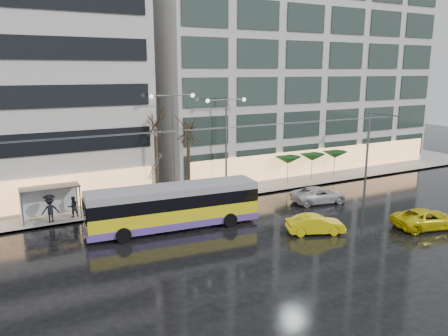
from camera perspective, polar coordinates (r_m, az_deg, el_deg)
ground at (r=27.92m, az=-1.92°, el=-10.67°), size 140.00×140.00×0.00m
sidewalk at (r=40.84m, az=-8.07°, el=-3.08°), size 80.00×10.00×0.15m
kerb at (r=36.41m, az=-5.38°, el=-4.96°), size 80.00×0.10×0.15m
building_right at (r=51.81m, az=7.95°, el=14.29°), size 32.00×14.00×25.00m
trolleybus at (r=31.23m, az=-6.58°, el=-5.20°), size 12.33×5.21×5.64m
catenary at (r=34.00m, az=-6.35°, el=1.03°), size 42.24×5.12×7.00m
bus_shelter at (r=35.06m, az=-22.40°, el=-3.36°), size 4.20×1.60×2.51m
street_lamp_near at (r=36.70m, az=-6.63°, el=4.63°), size 3.96×0.36×9.03m
street_lamp_far at (r=38.82m, az=0.28°, el=4.74°), size 3.96×0.36×8.53m
tree_a at (r=36.24m, az=-9.01°, el=6.21°), size 3.20×3.20×8.40m
tree_b at (r=37.57m, az=-4.73°, el=5.49°), size 3.20×3.20×7.70m
parasol_a at (r=43.24m, az=8.35°, el=1.03°), size 2.50×2.50×2.65m
parasol_b at (r=45.05m, az=11.43°, el=1.38°), size 2.50×2.50×2.65m
parasol_c at (r=46.99m, az=14.27°, el=1.69°), size 2.50×2.50×2.65m
taxi_b at (r=31.01m, az=11.85°, el=-7.22°), size 4.18×2.76×1.30m
taxi_c at (r=34.56m, az=25.00°, el=-6.04°), size 5.34×3.41×1.37m
sedan_silver at (r=38.14m, az=12.32°, el=-3.44°), size 5.17×3.06×1.35m
pedestrian_a at (r=36.06m, az=-22.09°, el=-3.51°), size 1.06×1.07×2.19m
pedestrian_b at (r=35.10m, az=-19.11°, el=-4.79°), size 0.85×0.70×1.61m
pedestrian_c at (r=34.40m, az=-21.78°, el=-4.79°), size 1.25×0.86×2.11m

